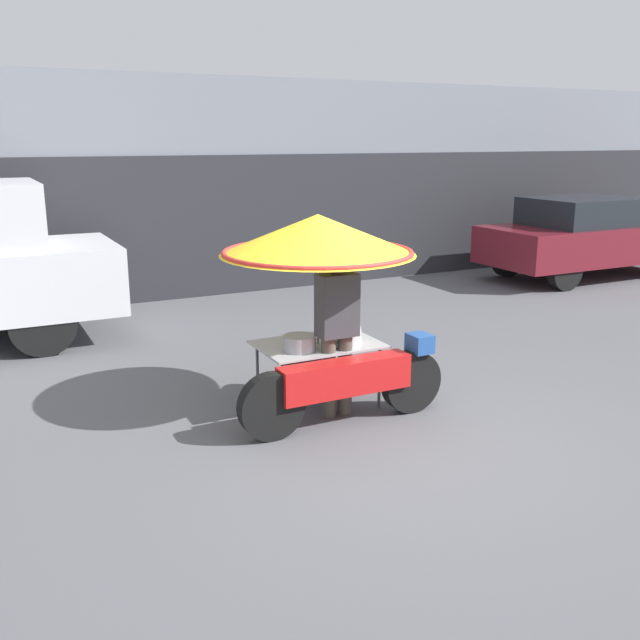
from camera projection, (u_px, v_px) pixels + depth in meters
The scene contains 6 objects.
ground_plane at pixel (395, 439), 6.42m from camera, with size 36.00×36.00×0.00m, color #56565B.
shopfront_building at pixel (165, 186), 12.47m from camera, with size 28.00×2.06×3.61m.
vendor_motorcycle_cart at pixel (321, 260), 6.81m from camera, with size 2.11×1.90×1.93m.
vendor_person at pixel (337, 325), 6.76m from camera, with size 0.38×0.22×1.62m.
parked_car at pixel (588, 236), 13.64m from camera, with size 4.29×1.75×1.53m.
potted_plant at pixel (638, 231), 16.06m from camera, with size 0.82×0.82×1.04m.
Camera 1 is at (-3.29, -5.00, 2.64)m, focal length 40.00 mm.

